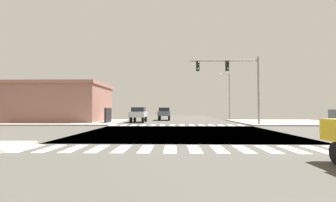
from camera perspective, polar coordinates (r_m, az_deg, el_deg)
The scene contains 10 objects.
ground at distance 17.27m, azimuth 3.40°, elevation -7.51°, with size 90.00×90.00×0.05m.
sidewalk_corner_ne at distance 32.24m, azimuth 26.41°, elevation -4.57°, with size 12.00×12.00×0.14m.
sidewalk_corner_nw at distance 31.74m, azimuth -21.71°, elevation -4.68°, with size 12.00×12.00×0.14m.
crosswalk_near at distance 10.02m, azimuth 3.46°, elevation -11.36°, with size 13.50×2.00×0.01m.
crosswalk_far at distance 24.54m, azimuth 2.20°, elevation -5.80°, with size 13.50×2.00×0.01m.
traffic_signal_mast at distance 25.44m, azimuth 15.06°, elevation 6.16°, with size 7.13×0.55×7.04m.
street_lamp at distance 38.06m, azimuth 14.08°, elevation 2.21°, with size 1.78×0.32×7.23m.
bank_building at distance 34.70m, azimuth -27.16°, elevation -0.38°, with size 16.87×8.94×4.94m.
sedan_nearside_1 at distance 30.19m, azimuth -7.02°, elevation -2.96°, with size 1.80×4.30×1.88m.
sedan_crossing_2 at distance 35.68m, azimuth -0.88°, elevation -2.82°, with size 1.80×4.30×1.88m.
Camera 1 is at (-0.61, -17.18, 1.64)m, focal length 25.50 mm.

